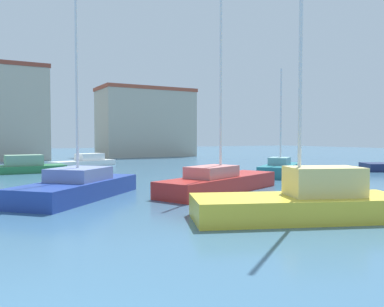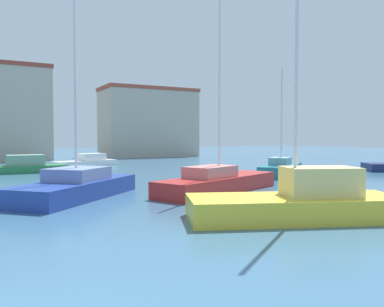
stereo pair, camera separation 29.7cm
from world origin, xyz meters
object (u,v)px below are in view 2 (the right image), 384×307
Objects in this scene: sailboat_yellow_outer_mooring at (300,201)px; sailboat_blue_distant_north at (77,186)px; sailboat_red_far_right at (218,181)px; motorboat_green_far_left at (13,167)px; motorboat_white_inner_mooring at (87,162)px; sailboat_teal_center_channel at (281,169)px.

sailboat_yellow_outer_mooring reaches higher than sailboat_blue_distant_north.
sailboat_blue_distant_north is 0.90× the size of sailboat_red_far_right.
motorboat_green_far_left is at bearing 116.87° from sailboat_red_far_right.
motorboat_green_far_left is 1.29× the size of motorboat_white_inner_mooring.
motorboat_white_inner_mooring is (6.93, 4.89, -0.03)m from motorboat_green_far_left.
sailboat_blue_distant_north is at bearing 124.21° from sailboat_yellow_outer_mooring.
motorboat_white_inner_mooring is at bearing 122.04° from sailboat_teal_center_channel.
motorboat_green_far_left is at bearing 96.20° from sailboat_blue_distant_north.
sailboat_blue_distant_north is (-15.51, -3.82, 0.05)m from sailboat_teal_center_channel.
motorboat_white_inner_mooring is (-0.43, 28.57, -0.18)m from sailboat_yellow_outer_mooring.
sailboat_yellow_outer_mooring reaches higher than motorboat_white_inner_mooring.
motorboat_green_far_left is 8.48m from motorboat_white_inner_mooring.
sailboat_teal_center_channel is 10.16m from sailboat_red_far_right.
sailboat_yellow_outer_mooring reaches higher than motorboat_green_far_left.
sailboat_yellow_outer_mooring is 1.59× the size of motorboat_white_inner_mooring.
sailboat_blue_distant_north is (-5.69, 8.38, -0.05)m from sailboat_yellow_outer_mooring.
sailboat_red_far_right is (6.79, -1.39, -0.01)m from sailboat_blue_distant_north.
sailboat_yellow_outer_mooring is 10.13m from sailboat_blue_distant_north.
sailboat_blue_distant_north reaches higher than motorboat_green_far_left.
sailboat_blue_distant_north is 1.16× the size of motorboat_green_far_left.
sailboat_yellow_outer_mooring is at bearing -72.74° from motorboat_green_far_left.
sailboat_red_far_right is (1.10, 6.99, -0.06)m from sailboat_yellow_outer_mooring.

